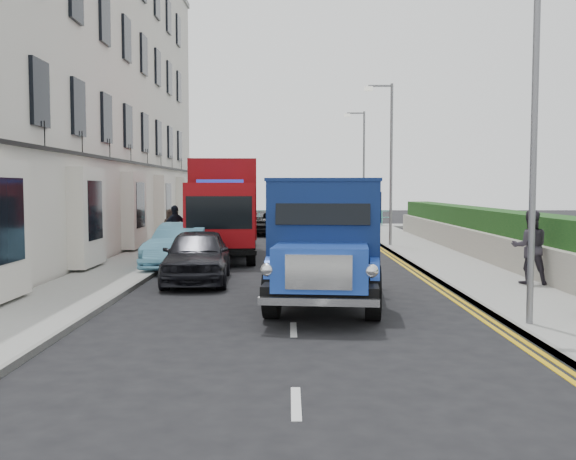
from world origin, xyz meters
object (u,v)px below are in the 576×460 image
object	(u,v)px
lamp_mid	(388,155)
bedford_lorry	(324,251)
lamp_near	(528,109)
lamp_far	(362,163)
red_lorry	(225,206)
parked_car_front	(197,256)

from	to	relation	value
lamp_mid	bedford_lorry	xyz separation A→B (m)	(-3.51, -14.12, -2.74)
lamp_near	lamp_mid	world-z (taller)	same
lamp_near	lamp_mid	size ratio (longest dim) A/B	1.00
lamp_far	bedford_lorry	xyz separation A→B (m)	(-3.51, -24.12, -2.74)
lamp_near	bedford_lorry	bearing A→B (deg)	151.81
lamp_far	red_lorry	distance (m)	15.37
parked_car_front	lamp_near	bearing A→B (deg)	-44.56
lamp_near	red_lorry	distance (m)	14.14
lamp_far	lamp_mid	bearing A→B (deg)	-90.00
bedford_lorry	parked_car_front	bearing A→B (deg)	134.75
red_lorry	parked_car_front	world-z (taller)	red_lorry
lamp_far	red_lorry	size ratio (longest dim) A/B	1.00
lamp_mid	parked_car_front	world-z (taller)	lamp_mid
lamp_near	lamp_mid	bearing A→B (deg)	90.00
lamp_far	lamp_near	bearing A→B (deg)	-90.00
lamp_near	lamp_mid	xyz separation A→B (m)	(0.00, 16.00, 0.00)
lamp_near	lamp_far	world-z (taller)	same
lamp_mid	red_lorry	bearing A→B (deg)	-150.92
red_lorry	parked_car_front	bearing A→B (deg)	-94.12
lamp_near	parked_car_front	bearing A→B (deg)	138.83
lamp_near	red_lorry	world-z (taller)	lamp_near
lamp_far	red_lorry	bearing A→B (deg)	-115.91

